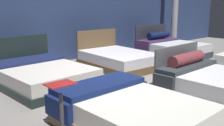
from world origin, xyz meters
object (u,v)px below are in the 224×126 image
at_px(bed_7, 171,48).
at_px(bed_5, 40,75).
at_px(bed_2, 215,81).
at_px(bed_6, 118,59).
at_px(bed_1, 130,113).
at_px(support_pillar, 175,2).

bearing_deg(bed_7, bed_5, -177.96).
bearing_deg(bed_2, bed_5, 128.15).
xyz_separation_m(bed_5, bed_6, (2.30, 0.04, -0.00)).
height_order(bed_1, bed_7, bed_7).
height_order(bed_1, bed_5, bed_5).
bearing_deg(bed_5, bed_7, -2.03).
relative_size(bed_2, support_pillar, 0.58).
distance_m(bed_5, support_pillar, 6.40).
height_order(bed_1, bed_2, bed_2).
bearing_deg(support_pillar, bed_5, -170.73).
relative_size(bed_5, bed_6, 1.05).
distance_m(bed_1, bed_2, 2.34).
bearing_deg(bed_7, bed_6, -178.29).
xyz_separation_m(bed_1, bed_6, (2.37, 2.76, -0.02)).
bearing_deg(bed_1, bed_5, 87.32).
bearing_deg(bed_5, support_pillar, 6.71).
relative_size(bed_2, bed_5, 0.92).
relative_size(bed_1, bed_2, 1.01).
height_order(bed_5, support_pillar, support_pillar).
bearing_deg(bed_2, bed_7, 47.63).
xyz_separation_m(bed_1, support_pillar, (6.20, 3.73, 1.51)).
height_order(bed_7, support_pillar, support_pillar).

